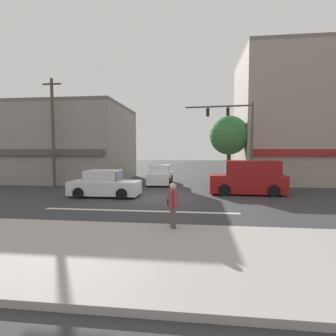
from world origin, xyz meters
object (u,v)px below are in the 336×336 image
sedan_crossing_leftbound (160,175)px  sedan_crossing_center (105,185)px  street_tree (229,136)px  traffic_light_mast (238,131)px  pedestrian_foreground_with_bag (173,204)px  utility_pole_near_left (53,132)px  van_crossing_rightbound (248,178)px

sedan_crossing_leftbound → sedan_crossing_center: 6.60m
street_tree → sedan_crossing_center: (-7.92, -6.23, -3.21)m
traffic_light_mast → pedestrian_foreground_with_bag: (-3.64, -10.88, -3.22)m
utility_pole_near_left → sedan_crossing_leftbound: size_ratio=1.92×
street_tree → pedestrian_foreground_with_bag: (-3.22, -12.58, -2.97)m
sedan_crossing_leftbound → utility_pole_near_left: bearing=-159.8°
street_tree → sedan_crossing_leftbound: bearing=-179.0°
utility_pole_near_left → pedestrian_foreground_with_bag: (9.84, -9.70, -3.19)m
traffic_light_mast → sedan_crossing_center: traffic_light_mast is taller
street_tree → utility_pole_near_left: bearing=-167.6°
traffic_light_mast → sedan_crossing_center: size_ratio=1.51×
street_tree → utility_pole_near_left: utility_pole_near_left is taller
street_tree → traffic_light_mast: bearing=-76.1°
sedan_crossing_center → van_crossing_rightbound: van_crossing_rightbound is taller
sedan_crossing_center → pedestrian_foreground_with_bag: bearing=-53.5°
sedan_crossing_leftbound → pedestrian_foreground_with_bag: (2.27, -12.49, 0.24)m
utility_pole_near_left → van_crossing_rightbound: bearing=-5.9°
utility_pole_near_left → pedestrian_foreground_with_bag: 14.18m
traffic_light_mast → van_crossing_rightbound: (0.31, -2.60, -3.17)m
pedestrian_foreground_with_bag → sedan_crossing_center: bearing=126.5°
street_tree → sedan_crossing_leftbound: street_tree is taller
traffic_light_mast → sedan_crossing_center: bearing=-151.5°
street_tree → traffic_light_mast: 1.77m
street_tree → van_crossing_rightbound: bearing=-80.3°
utility_pole_near_left → street_tree: bearing=12.4°
utility_pole_near_left → van_crossing_rightbound: (13.79, -1.43, -3.13)m
van_crossing_rightbound → pedestrian_foreground_with_bag: bearing=-115.5°
street_tree → utility_pole_near_left: (-13.05, -2.88, 0.22)m
sedan_crossing_leftbound → street_tree: bearing=1.0°
sedan_crossing_center → sedan_crossing_leftbound: bearing=68.3°
utility_pole_near_left → pedestrian_foreground_with_bag: bearing=-44.6°
utility_pole_near_left → sedan_crossing_center: (5.13, -3.35, -3.43)m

